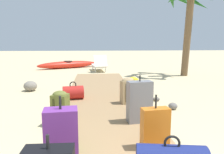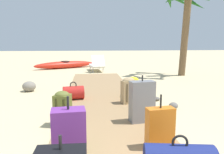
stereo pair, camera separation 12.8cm
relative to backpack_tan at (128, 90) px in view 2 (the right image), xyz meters
The scene contains 16 objects.
ground_plane 0.82m from the backpack_tan, 139.25° to the right, with size 60.00×60.00×0.00m, color #CCB789.
boardwalk 0.75m from the backpack_tan, 144.89° to the left, with size 1.79×8.57×0.08m, color #9E7A51.
backpack_tan is the anchor object (origin of this frame).
backpack_green 2.39m from the backpack_tan, 118.11° to the right, with size 0.28×0.25×0.51m.
backpack_olive 1.70m from the backpack_tan, 142.26° to the right, with size 0.32×0.31×0.54m.
suitcase_grey 1.19m from the backpack_tan, 88.97° to the right, with size 0.44×0.27×0.81m.
duffel_bag_red 1.35m from the backpack_tan, 159.42° to the left, with size 0.53×0.40×0.43m.
suitcase_orange 2.15m from the backpack_tan, 89.22° to the right, with size 0.38×0.20×0.71m.
suitcase_purple 2.89m from the backpack_tan, 112.24° to the right, with size 0.35×0.24×0.85m.
backpack_yellow 0.63m from the backpack_tan, 68.94° to the left, with size 0.31×0.28×0.50m.
palm_tree_far_right 5.84m from the backpack_tan, 53.82° to the left, with size 2.25×2.29×3.74m.
lounge_chair 6.09m from the backpack_tan, 94.44° to the left, with size 0.76×1.57×0.81m.
kayak 7.78m from the backpack_tan, 105.94° to the left, with size 3.25×2.00×0.39m.
rock_right_far 0.95m from the backpack_tan, 28.27° to the left, with size 0.17×0.17×0.09m, color #5B5651.
rock_left_far 3.22m from the backpack_tan, 145.02° to the left, with size 0.39×0.38×0.30m, color gray.
rock_right_mid 1.04m from the backpack_tan, 16.42° to the right, with size 0.21×0.19×0.14m, color slate.
Camera 2 is at (-0.34, -0.95, 1.47)m, focal length 36.04 mm.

